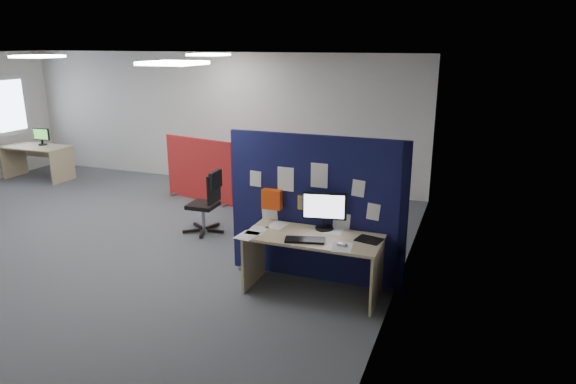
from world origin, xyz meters
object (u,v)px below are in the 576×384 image
(navy_divider, at_px, (314,209))
(main_desk, at_px, (314,249))
(red_divider, at_px, (199,170))
(monitor_second, at_px, (41,136))
(office_chair, at_px, (208,198))
(monitor_main, at_px, (325,209))
(second_desk, at_px, (38,154))

(navy_divider, height_order, main_desk, navy_divider)
(navy_divider, distance_m, red_divider, 3.93)
(main_desk, distance_m, monitor_second, 7.85)
(monitor_second, bearing_deg, office_chair, -22.42)
(monitor_main, distance_m, office_chair, 2.50)
(office_chair, bearing_deg, second_desk, 159.74)
(monitor_second, bearing_deg, red_divider, -7.11)
(red_divider, height_order, office_chair, red_divider)
(main_desk, bearing_deg, monitor_second, 156.94)
(main_desk, bearing_deg, red_divider, 138.47)
(office_chair, bearing_deg, monitor_second, 158.45)
(main_desk, relative_size, second_desk, 1.11)
(red_divider, relative_size, monitor_second, 3.87)
(main_desk, bearing_deg, navy_divider, 107.67)
(second_desk, height_order, monitor_second, monitor_second)
(monitor_main, bearing_deg, navy_divider, 130.23)
(red_divider, xyz_separation_m, second_desk, (-4.09, 0.15, -0.04))
(monitor_main, xyz_separation_m, second_desk, (-7.32, 2.74, -0.44))
(main_desk, relative_size, red_divider, 1.02)
(monitor_main, relative_size, red_divider, 0.33)
(main_desk, height_order, monitor_second, monitor_second)
(navy_divider, xyz_separation_m, monitor_main, (0.17, -0.14, 0.06))
(monitor_main, bearing_deg, main_desk, -115.75)
(office_chair, bearing_deg, navy_divider, -27.80)
(main_desk, distance_m, red_divider, 4.23)
(monitor_main, bearing_deg, monitor_second, 147.39)
(main_desk, relative_size, office_chair, 1.61)
(monitor_main, bearing_deg, red_divider, 130.08)
(monitor_main, distance_m, second_desk, 7.83)
(navy_divider, bearing_deg, red_divider, 141.29)
(second_desk, relative_size, office_chair, 1.45)
(navy_divider, xyz_separation_m, red_divider, (-3.05, 2.45, -0.34))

